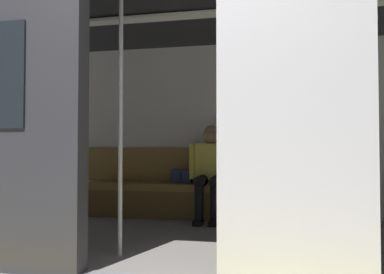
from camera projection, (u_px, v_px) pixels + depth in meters
train_car at (183, 78)px, 3.95m from camera, size 6.40×2.87×2.36m
bench_seat at (209, 192)px, 4.98m from camera, size 3.14×0.44×0.44m
person_seated at (210, 166)px, 4.93m from camera, size 0.55×0.68×1.16m
handbag at (182, 176)px, 5.10m from camera, size 0.26×0.15×0.17m
book at (247, 183)px, 4.95m from camera, size 0.24×0.27×0.03m
grab_pole_door at (121, 119)px, 3.29m from camera, size 0.04×0.04×2.22m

